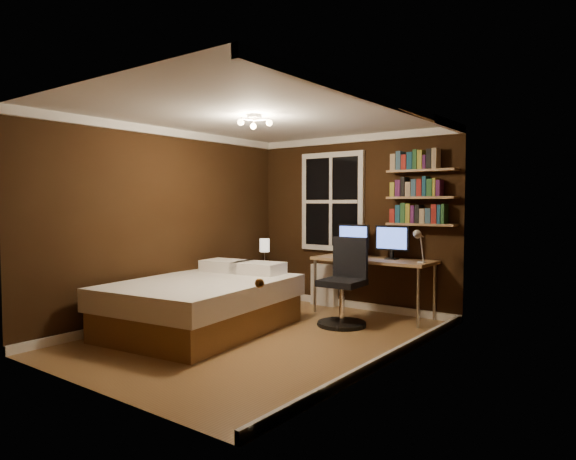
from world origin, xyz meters
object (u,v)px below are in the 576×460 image
Objects in this scene: bedside_lamp at (265,253)px; monitor_left at (354,240)px; radiator at (325,285)px; nightstand at (265,285)px; monitor_right at (392,242)px; desk at (373,263)px; office_chair at (344,291)px; desk_lamp at (419,246)px; bed at (203,304)px.

bedside_lamp is 1.43m from monitor_left.
radiator is 1.27× the size of monitor_left.
monitor_left is (1.38, 0.29, 0.23)m from bedside_lamp.
radiator is (0.81, 0.43, 0.03)m from nightstand.
monitor_right is (1.96, 0.29, 0.73)m from nightstand.
bedside_lamp is 1.74m from desk.
bedside_lamp is 1.79m from office_chair.
monitor_left is 1.10× the size of desk_lamp.
bed is 1.85m from bedside_lamp.
monitor_right is at bearing 19.06° from desk.
desk reaches higher than bed.
bed is 4.35× the size of nightstand.
desk is at bearing 50.13° from bed.
desk_lamp is at bearing 30.77° from office_chair.
desk is 0.38m from monitor_right.
nightstand is 1.15× the size of monitor_left.
office_chair is (-0.77, -0.52, -0.57)m from desk_lamp.
bed is 3.93× the size of radiator.
office_chair is at bearing -93.03° from desk.
monitor_left is 1.01m from office_chair.
bed is at bearing -113.96° from monitor_left.
desk is at bearing -13.28° from radiator.
monitor_left reaches higher than bed.
bed is 2.34m from desk.
desk_lamp is (2.46, 0.03, 0.23)m from bedside_lamp.
monitor_right reaches higher than bed.
nightstand is 0.49m from bedside_lamp.
monitor_left is at bearing 180.00° from monitor_right.
bedside_lamp is at bearing 98.39° from bed.
monitor_left is 0.44× the size of office_chair.
monitor_right is at bearing 152.37° from desk_lamp.
monitor_left and monitor_right have the same top height.
desk_lamp is (2.46, 0.03, 0.72)m from nightstand.
desk_lamp is (1.08, -0.26, -0.01)m from monitor_left.
radiator is 1.27× the size of monitor_right.
bedside_lamp reaches higher than radiator.
monitor_right is 0.55m from desk_lamp.
radiator is (0.81, 0.43, -0.46)m from bedside_lamp.
nightstand is 1.59m from monitor_left.
desk_lamp is at bearing 34.62° from bed.
radiator is at bearing 27.77° from bedside_lamp.
bedside_lamp is (0.00, 0.00, 0.49)m from nightstand.
bedside_lamp is at bearing -168.05° from monitor_left.
desk is at bearing -160.94° from monitor_right.
nightstand is 1.15× the size of monitor_right.
desk_lamp is 0.40× the size of office_chair.
monitor_right is (1.96, 0.29, 0.23)m from bedside_lamp.
bed is 2.31m from monitor_left.
desk_lamp is (1.97, 1.76, 0.68)m from bed.
radiator is at bearing 166.62° from desk_lamp.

